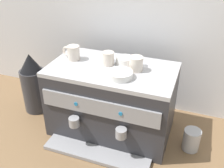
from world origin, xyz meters
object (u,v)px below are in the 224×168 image
(ceramic_cup_1, at_px, (136,63))
(ceramic_bowl_0, at_px, (125,61))
(ceramic_cup_2, at_px, (108,58))
(ceramic_bowl_1, at_px, (120,75))
(milk_pitcher, at_px, (191,140))
(ceramic_cup_0, at_px, (73,53))
(coffee_grinder, at_px, (34,84))
(espresso_machine, at_px, (112,100))

(ceramic_cup_1, xyz_separation_m, ceramic_bowl_0, (-0.08, 0.05, -0.02))
(ceramic_cup_2, bearing_deg, ceramic_bowl_1, -48.16)
(ceramic_bowl_0, bearing_deg, ceramic_cup_2, -154.01)
(milk_pitcher, bearing_deg, ceramic_cup_0, 176.46)
(ceramic_bowl_0, xyz_separation_m, ceramic_bowl_1, (0.03, -0.16, -0.00))
(ceramic_cup_0, distance_m, coffee_grinder, 0.40)
(espresso_machine, bearing_deg, ceramic_cup_1, 10.20)
(espresso_machine, height_order, milk_pitcher, espresso_machine)
(milk_pitcher, bearing_deg, espresso_machine, 178.33)
(ceramic_cup_2, xyz_separation_m, ceramic_bowl_0, (0.08, 0.04, -0.02))
(ceramic_cup_1, bearing_deg, ceramic_cup_2, 175.55)
(ceramic_cup_2, xyz_separation_m, milk_pitcher, (0.49, -0.05, -0.38))
(ceramic_cup_1, height_order, milk_pitcher, ceramic_cup_1)
(ceramic_cup_1, distance_m, ceramic_bowl_1, 0.12)
(ceramic_cup_0, relative_size, ceramic_cup_2, 1.09)
(coffee_grinder, bearing_deg, ceramic_bowl_1, -9.57)
(espresso_machine, relative_size, ceramic_bowl_0, 6.95)
(espresso_machine, distance_m, ceramic_cup_2, 0.25)
(ceramic_cup_1, relative_size, ceramic_cup_2, 1.12)
(ceramic_bowl_0, relative_size, coffee_grinder, 0.25)
(espresso_machine, distance_m, ceramic_bowl_0, 0.24)
(coffee_grinder, relative_size, milk_pitcher, 3.22)
(espresso_machine, height_order, ceramic_cup_1, ceramic_cup_1)
(ceramic_cup_0, bearing_deg, milk_pitcher, -3.54)
(espresso_machine, bearing_deg, milk_pitcher, -1.67)
(ceramic_cup_2, bearing_deg, milk_pitcher, -5.62)
(milk_pitcher, bearing_deg, coffee_grinder, 178.04)
(ceramic_cup_2, bearing_deg, ceramic_bowl_0, 25.99)
(ceramic_cup_0, distance_m, ceramic_cup_1, 0.37)
(ceramic_cup_1, xyz_separation_m, ceramic_bowl_1, (-0.05, -0.11, -0.02))
(ceramic_bowl_1, relative_size, milk_pitcher, 1.03)
(espresso_machine, xyz_separation_m, ceramic_cup_0, (-0.24, 0.03, 0.25))
(espresso_machine, bearing_deg, coffee_grinder, 177.80)
(espresso_machine, relative_size, ceramic_bowl_1, 5.36)
(espresso_machine, bearing_deg, ceramic_cup_2, 131.64)
(ceramic_cup_1, relative_size, ceramic_bowl_1, 0.90)
(ceramic_bowl_1, bearing_deg, ceramic_cup_2, 131.84)
(ceramic_bowl_0, bearing_deg, espresso_machine, -123.56)
(ceramic_bowl_1, bearing_deg, coffee_grinder, 170.43)
(ceramic_cup_2, height_order, ceramic_bowl_0, ceramic_cup_2)
(ceramic_cup_0, bearing_deg, ceramic_bowl_0, 8.67)
(ceramic_cup_1, height_order, ceramic_cup_2, ceramic_cup_1)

